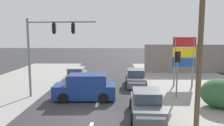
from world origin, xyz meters
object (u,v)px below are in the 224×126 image
at_px(shopping_plaza_sign, 184,54).
at_px(sedan_oncoming_mid, 136,78).
at_px(pedestal_signal_right_kerb, 177,67).
at_px(sedan_crossing_left, 146,105).
at_px(suv_oncoming_near, 85,88).
at_px(traffic_signal_mast, 45,43).
at_px(hatchback_receding_far, 77,75).
at_px(utility_pole_foreground_right, 198,23).

bearing_deg(shopping_plaza_sign, sedan_oncoming_mid, 178.24).
bearing_deg(pedestal_signal_right_kerb, sedan_crossing_left, -126.74).
xyz_separation_m(shopping_plaza_sign, sedan_oncoming_mid, (-4.42, 0.14, -2.28)).
height_order(pedestal_signal_right_kerb, shopping_plaza_sign, shopping_plaza_sign).
bearing_deg(pedestal_signal_right_kerb, suv_oncoming_near, -176.70).
distance_m(traffic_signal_mast, sedan_crossing_left, 8.80).
distance_m(sedan_crossing_left, suv_oncoming_near, 5.24).
bearing_deg(sedan_crossing_left, suv_oncoming_near, 140.63).
xyz_separation_m(sedan_crossing_left, hatchback_receding_far, (-5.83, 9.49, -0.00)).
bearing_deg(sedan_crossing_left, utility_pole_foreground_right, -39.04).
height_order(utility_pole_foreground_right, sedan_oncoming_mid, utility_pole_foreground_right).
relative_size(sedan_crossing_left, hatchback_receding_far, 1.18).
height_order(pedestal_signal_right_kerb, hatchback_receding_far, pedestal_signal_right_kerb).
bearing_deg(utility_pole_foreground_right, sedan_oncoming_mid, 102.13).
distance_m(pedestal_signal_right_kerb, hatchback_receding_far, 10.50).
height_order(traffic_signal_mast, hatchback_receding_far, traffic_signal_mast).
height_order(pedestal_signal_right_kerb, suv_oncoming_near, pedestal_signal_right_kerb).
relative_size(shopping_plaza_sign, suv_oncoming_near, 1.00).
relative_size(pedestal_signal_right_kerb, hatchback_receding_far, 0.98).
distance_m(utility_pole_foreground_right, pedestal_signal_right_kerb, 6.21).
bearing_deg(suv_oncoming_near, pedestal_signal_right_kerb, 3.30).
xyz_separation_m(utility_pole_foreground_right, traffic_signal_mast, (-9.29, 5.58, -1.16)).
bearing_deg(shopping_plaza_sign, sedan_crossing_left, -119.85).
bearing_deg(shopping_plaza_sign, hatchback_receding_far, 170.81).
bearing_deg(sedan_crossing_left, traffic_signal_mast, 151.75).
relative_size(sedan_oncoming_mid, hatchback_receding_far, 1.18).
bearing_deg(suv_oncoming_near, sedan_crossing_left, -39.37).
height_order(sedan_crossing_left, suv_oncoming_near, suv_oncoming_near).
bearing_deg(sedan_crossing_left, hatchback_receding_far, 121.54).
xyz_separation_m(sedan_oncoming_mid, suv_oncoming_near, (-4.12, -4.64, 0.18)).
xyz_separation_m(utility_pole_foreground_right, hatchback_receding_far, (-7.99, 11.24, -4.60)).
bearing_deg(traffic_signal_mast, sedan_crossing_left, -28.25).
bearing_deg(utility_pole_foreground_right, traffic_signal_mast, 149.00).
relative_size(traffic_signal_mast, sedan_crossing_left, 1.40).
xyz_separation_m(utility_pole_foreground_right, sedan_oncoming_mid, (-2.09, 9.71, -4.60)).
xyz_separation_m(sedan_oncoming_mid, hatchback_receding_far, (-5.90, 1.53, -0.00)).
bearing_deg(traffic_signal_mast, pedestal_signal_right_kerb, -0.69).
distance_m(sedan_crossing_left, sedan_oncoming_mid, 7.96).
xyz_separation_m(shopping_plaza_sign, suv_oncoming_near, (-8.54, -4.50, -2.10)).
xyz_separation_m(utility_pole_foreground_right, shopping_plaza_sign, (2.33, 9.57, -2.32)).
height_order(utility_pole_foreground_right, hatchback_receding_far, utility_pole_foreground_right).
distance_m(pedestal_signal_right_kerb, shopping_plaza_sign, 4.49).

